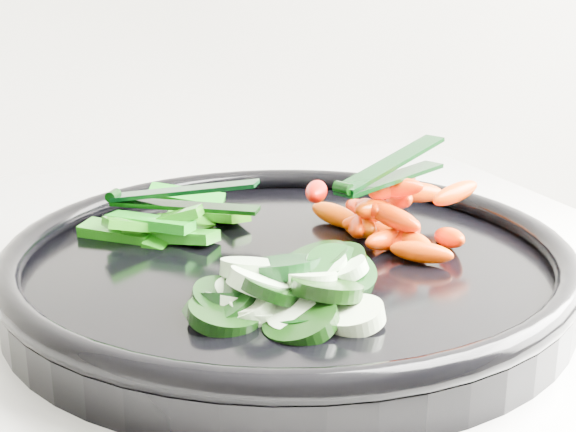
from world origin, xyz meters
name	(u,v)px	position (x,y,z in m)	size (l,w,h in m)	color
veggie_tray	(288,265)	(0.70, 1.61, 0.95)	(0.42, 0.42, 0.04)	black
cucumber_pile	(278,291)	(0.67, 1.55, 0.96)	(0.13, 0.11, 0.04)	black
carrot_pile	(386,215)	(0.78, 1.63, 0.97)	(0.13, 0.14, 0.05)	#FC3400
pepper_pile	(167,223)	(0.64, 1.69, 0.96)	(0.12, 0.11, 0.03)	#136209
tong_carrot	(389,171)	(0.78, 1.63, 1.00)	(0.11, 0.06, 0.02)	black
tong_pepper	(179,198)	(0.65, 1.70, 0.98)	(0.10, 0.07, 0.02)	black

